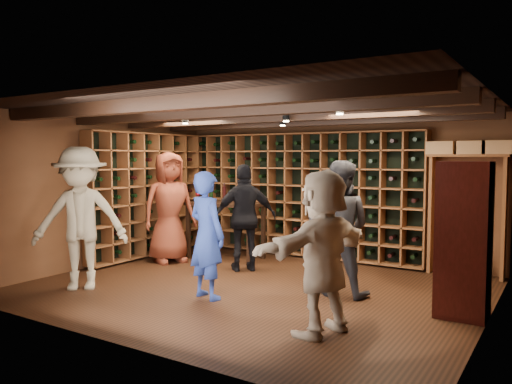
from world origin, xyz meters
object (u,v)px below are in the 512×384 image
Objects in this scene: guest_khaki at (80,218)px; tasting_table at (225,210)px; guest_red_floral at (169,207)px; display_cabinet at (463,243)px; guest_woman_black at (245,218)px; man_grey_suit at (338,228)px; man_blue_shirt at (207,235)px; guest_beige at (323,252)px.

tasting_table is (0.48, 2.76, -0.10)m from guest_khaki.
guest_khaki is at bearing -150.14° from guest_red_floral.
display_cabinet is at bearing -22.99° from guest_khaki.
tasting_table is (-0.84, 0.63, 0.03)m from guest_woman_black.
display_cabinet is 0.98× the size of man_grey_suit.
man_blue_shirt is 1.73m from man_grey_suit.
guest_khaki is at bearing -162.10° from display_cabinet.
guest_red_floral is at bearing -98.84° from guest_beige.
man_blue_shirt is at bearing -161.96° from display_cabinet.
man_grey_suit reaches higher than man_blue_shirt.
man_blue_shirt is 0.84× the size of guest_khaki.
man_grey_suit is at bearing 176.43° from display_cabinet.
display_cabinet is 3.09m from man_blue_shirt.
guest_beige is 4.05m from tasting_table.
guest_khaki is 2.81m from tasting_table.
guest_red_floral is 1.50m from guest_woman_black.
guest_beige is at bearing -178.38° from man_blue_shirt.
man_grey_suit reaches higher than display_cabinet.
guest_red_floral is (-1.93, 1.43, 0.14)m from man_blue_shirt.
guest_red_floral reaches higher than display_cabinet.
guest_khaki reaches higher than man_grey_suit.
man_grey_suit is 1.89m from guest_woman_black.
guest_khaki is at bearing -70.23° from guest_beige.
tasting_table is at bearing -14.83° from guest_red_floral.
tasting_table is (-1.29, 2.20, 0.06)m from man_blue_shirt.
tasting_table is at bearing -79.93° from guest_woman_black.
guest_khaki reaches higher than man_blue_shirt.
guest_beige is (2.26, -1.98, -0.00)m from guest_woman_black.
guest_khaki is 3.58m from guest_beige.
guest_woman_black is at bearing -22.47° from man_grey_suit.
guest_woman_black reaches higher than tasting_table.
guest_red_floral is 1.12× the size of guest_beige.
guest_woman_black is at bearing -60.01° from man_blue_shirt.
guest_beige is at bearing -129.46° from display_cabinet.
guest_beige is at bearing -45.93° from tasting_table.
guest_khaki reaches higher than display_cabinet.
guest_khaki is 1.40× the size of tasting_table.
tasting_table is (-3.10, 2.61, 0.03)m from guest_beige.
display_cabinet is 0.91× the size of guest_red_floral.
tasting_table is at bearing -45.49° from man_blue_shirt.
display_cabinet is 1.02× the size of guest_woman_black.
man_blue_shirt is 1.86m from guest_khaki.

